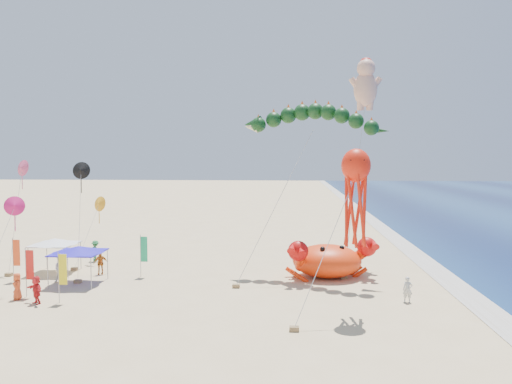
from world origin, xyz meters
TOP-DOWN VIEW (x-y plane):
  - ground at (0.00, 0.00)m, footprint 320.00×320.00m
  - foam_strip at (12.00, 0.00)m, footprint 320.00×320.00m
  - crab_inflatable at (3.21, 3.65)m, footprint 6.97×5.83m
  - dragon_kite at (1.97, 4.56)m, footprint 10.85×7.06m
  - cherub_kite at (6.73, 9.79)m, footprint 3.55×7.48m
  - octopus_kite at (4.14, -4.96)m, footprint 4.52×4.11m
  - canopy_blue at (-14.51, 0.52)m, footprint 3.60×3.60m
  - canopy_white at (-17.77, 3.68)m, footprint 3.38×3.38m
  - feather_flags at (-14.88, -0.87)m, footprint 9.32×7.03m
  - beachgoers at (-14.27, 0.94)m, footprint 25.13×13.75m
  - small_kites at (-17.29, 2.94)m, footprint 7.02×13.12m

SIDE VIEW (x-z plane):
  - ground at x=0.00m, z-range 0.00..0.00m
  - foam_strip at x=12.00m, z-range 0.01..0.01m
  - beachgoers at x=-14.27m, z-range -0.04..1.81m
  - crab_inflatable at x=3.21m, z-range -0.18..2.87m
  - feather_flags at x=-14.88m, z-range 0.41..3.61m
  - canopy_white at x=-17.77m, z-range 1.09..3.79m
  - canopy_blue at x=-14.51m, z-range 1.09..3.80m
  - small_kites at x=-17.29m, z-range 1.66..10.47m
  - octopus_kite at x=4.14m, z-range 2.38..11.84m
  - dragon_kite at x=1.97m, z-range 5.16..17.87m
  - cherub_kite at x=6.73m, z-range 6.56..23.91m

